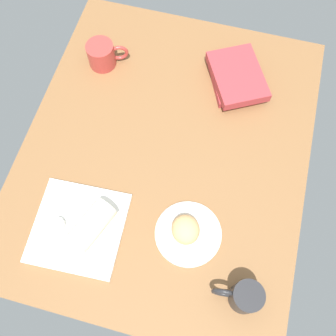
% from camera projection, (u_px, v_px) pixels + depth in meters
% --- Properties ---
extents(dining_table, '(1.10, 0.90, 0.04)m').
position_uv_depth(dining_table, '(165.00, 152.00, 1.24)').
color(dining_table, brown).
rests_on(dining_table, ground).
extents(round_plate, '(0.19, 0.19, 0.01)m').
position_uv_depth(round_plate, '(188.00, 234.00, 1.11)').
color(round_plate, silver).
rests_on(round_plate, dining_table).
extents(scone_pastry, '(0.11, 0.11, 0.06)m').
position_uv_depth(scone_pastry, '(186.00, 229.00, 1.08)').
color(scone_pastry, tan).
rests_on(scone_pastry, round_plate).
extents(square_plate, '(0.27, 0.27, 0.02)m').
position_uv_depth(square_plate, '(79.00, 228.00, 1.12)').
color(square_plate, white).
rests_on(square_plate, dining_table).
extents(sauce_cup, '(0.05, 0.05, 0.02)m').
position_uv_depth(sauce_cup, '(57.00, 225.00, 1.10)').
color(sauce_cup, silver).
rests_on(sauce_cup, square_plate).
extents(breakfast_wrap, '(0.16, 0.12, 0.07)m').
position_uv_depth(breakfast_wrap, '(92.00, 225.00, 1.08)').
color(breakfast_wrap, beige).
rests_on(breakfast_wrap, square_plate).
extents(book_stack, '(0.27, 0.24, 0.06)m').
position_uv_depth(book_stack, '(235.00, 77.00, 1.29)').
color(book_stack, '#A53338').
rests_on(book_stack, dining_table).
extents(coffee_mug, '(0.08, 0.13, 0.10)m').
position_uv_depth(coffee_mug, '(244.00, 297.00, 1.01)').
color(coffee_mug, '#262628').
rests_on(coffee_mug, dining_table).
extents(second_mug, '(0.09, 0.14, 0.09)m').
position_uv_depth(second_mug, '(102.00, 54.00, 1.31)').
color(second_mug, '#B23833').
rests_on(second_mug, dining_table).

